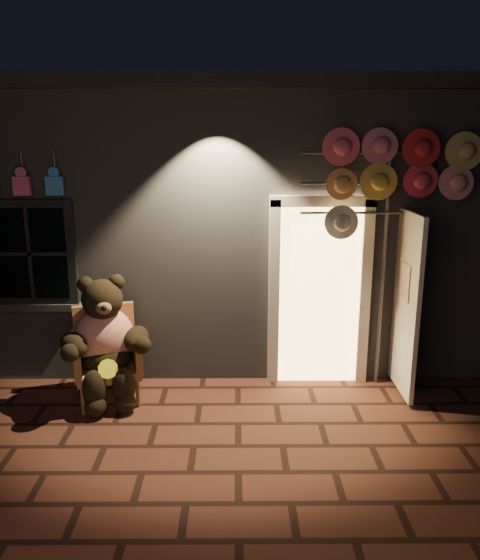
{
  "coord_description": "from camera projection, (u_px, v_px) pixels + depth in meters",
  "views": [
    {
      "loc": [
        0.4,
        -4.55,
        2.78
      ],
      "look_at": [
        0.44,
        1.0,
        1.35
      ],
      "focal_mm": 35.0,
      "sensor_mm": 36.0,
      "label": 1
    }
  ],
  "objects": [
    {
      "name": "ground",
      "position": [
        194.0,
        446.0,
        5.1
      ],
      "size": [
        60.0,
        60.0,
        0.0
      ],
      "primitive_type": "plane",
      "color": "#4C281D",
      "rests_on": "ground"
    },
    {
      "name": "shop_building",
      "position": [
        211.0,
        209.0,
        8.53
      ],
      "size": [
        7.3,
        5.95,
        3.51
      ],
      "color": "slate",
      "rests_on": "ground"
    },
    {
      "name": "wicker_armchair",
      "position": [
        107.0,
        354.0,
        5.98
      ],
      "size": [
        0.83,
        0.79,
        1.01
      ],
      "rotation": [
        0.0,
        0.0,
        0.29
      ],
      "color": "#A67540",
      "rests_on": "ground"
    },
    {
      "name": "teddy_bear",
      "position": [
        105.0,
        341.0,
        5.81
      ],
      "size": [
        0.98,
        0.89,
        1.4
      ],
      "rotation": [
        0.0,
        0.0,
        0.29
      ],
      "color": "red",
      "rests_on": "ground"
    },
    {
      "name": "hat_rack",
      "position": [
        393.0,
        176.0,
        5.75
      ],
      "size": [
        1.85,
        0.22,
        2.88
      ],
      "color": "#59595E",
      "rests_on": "ground"
    }
  ]
}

